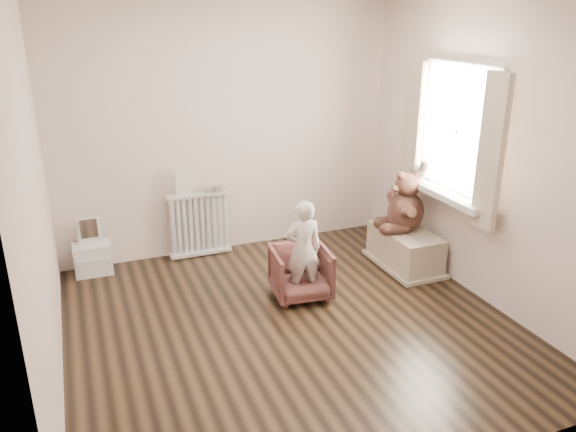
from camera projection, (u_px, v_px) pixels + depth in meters
name	position (u px, v px, depth m)	size (l,w,h in m)	color
floor	(291.00, 324.00, 4.72)	(3.60, 3.60, 0.01)	black
back_wall	(227.00, 131.00, 5.84)	(3.60, 0.02, 2.60)	silver
front_wall	(431.00, 273.00, 2.70)	(3.60, 0.02, 2.60)	silver
left_wall	(35.00, 205.00, 3.65)	(0.02, 3.60, 2.60)	silver
right_wall	(482.00, 155.00, 4.90)	(0.02, 3.60, 2.60)	silver
window	(459.00, 132.00, 5.09)	(0.03, 0.90, 1.10)	white
window_sill	(444.00, 193.00, 5.26)	(0.22, 1.10, 0.06)	silver
curtain_left	(491.00, 153.00, 4.58)	(0.06, 0.26, 1.30)	beige
curtain_right	(413.00, 127.00, 5.57)	(0.06, 0.26, 1.30)	beige
radiator	(199.00, 221.00, 5.93)	(0.66, 0.12, 0.70)	silver
paper_doll	(183.00, 183.00, 5.72)	(0.16, 0.01, 0.27)	beige
tin_a	(209.00, 190.00, 5.85)	(0.09, 0.09, 0.05)	#A59E8C
tin_b	(218.00, 189.00, 5.89)	(0.10, 0.10, 0.06)	#A59E8C
toy_vanity	(91.00, 248.00, 5.56)	(0.36, 0.26, 0.56)	silver
armchair	(301.00, 273.00, 5.11)	(0.50, 0.52, 0.47)	brown
child	(303.00, 250.00, 4.99)	(0.34, 0.22, 0.93)	silver
toy_bench	(405.00, 247.00, 5.75)	(0.43, 0.82, 0.38)	#B8AB8F
teddy_bear	(406.00, 203.00, 5.61)	(0.49, 0.38, 0.61)	#361D15
plush_cat	(420.00, 170.00, 5.56)	(0.16, 0.26, 0.22)	gray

